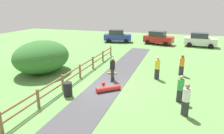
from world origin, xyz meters
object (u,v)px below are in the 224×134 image
at_px(bystander_white, 186,98).
at_px(bystander_yellow, 157,67).
at_px(skater_fallen, 108,88).
at_px(parked_car_white, 200,40).
at_px(bush_large, 42,57).
at_px(skater_riding, 112,68).
at_px(bystander_orange, 182,64).
at_px(parked_car_blue, 117,36).
at_px(bystander_green, 180,87).
at_px(trash_bin, 68,89).
at_px(skateboard_loose, 112,73).
at_px(parked_car_red, 158,38).

bearing_deg(bystander_white, bystander_yellow, 111.28).
height_order(skater_fallen, parked_car_white, parked_car_white).
relative_size(bush_large, skater_fallen, 3.34).
bearing_deg(bush_large, skater_riding, -1.62).
bearing_deg(bystander_orange, parked_car_blue, 125.17).
bearing_deg(bystander_green, trash_bin, -168.77).
height_order(bystander_white, parked_car_white, parked_car_white).
height_order(bush_large, parked_car_white, bush_large).
bearing_deg(trash_bin, parked_car_white, 64.82).
xyz_separation_m(trash_bin, skater_riding, (1.86, 3.46, 0.58)).
distance_m(skater_riding, skateboard_loose, 1.81).
xyz_separation_m(trash_bin, bystander_white, (7.02, -0.20, 0.53)).
bearing_deg(bystander_white, parked_car_red, 99.60).
relative_size(skateboard_loose, bystander_white, 0.46).
bearing_deg(parked_car_red, parked_car_blue, -179.80).
distance_m(skater_fallen, bystander_orange, 6.79).
xyz_separation_m(trash_bin, skateboard_loose, (1.36, 4.93, -0.36)).
xyz_separation_m(bush_large, skater_fallen, (6.72, -2.14, -1.16)).
xyz_separation_m(bush_large, bystander_orange, (11.40, 2.72, -0.40)).
xyz_separation_m(trash_bin, bystander_yellow, (5.04, 4.87, 0.54)).
bearing_deg(trash_bin, bush_large, 141.32).
height_order(trash_bin, skater_fallen, trash_bin).
relative_size(bush_large, bystander_orange, 2.98).
bearing_deg(parked_car_white, parked_car_red, 179.93).
xyz_separation_m(skateboard_loose, bystander_yellow, (3.69, -0.05, 0.91)).
bearing_deg(parked_car_white, bush_large, -130.55).
relative_size(skateboard_loose, parked_car_red, 0.18).
bearing_deg(bystander_yellow, parked_car_white, 74.01).
bearing_deg(trash_bin, bystander_yellow, 44.02).
bearing_deg(parked_car_blue, bush_large, -96.64).
relative_size(skateboard_loose, bystander_yellow, 0.46).
bearing_deg(bush_large, bystander_white, -18.36).
bearing_deg(bystander_green, bush_large, 168.48).
distance_m(skateboard_loose, parked_car_blue, 15.48).
bearing_deg(bystander_yellow, bystander_white, -68.72).
distance_m(bystander_white, parked_car_white, 20.20).
distance_m(skateboard_loose, parked_car_white, 16.97).
relative_size(bystander_green, parked_car_red, 0.38).
bearing_deg(skateboard_loose, bystander_orange, 14.59).
relative_size(skater_fallen, parked_car_blue, 0.35).
relative_size(skater_fallen, bystander_white, 0.87).
distance_m(bush_large, bystander_yellow, 9.68).
relative_size(bystander_yellow, bystander_orange, 1.04).
distance_m(parked_car_blue, parked_car_white, 12.00).
xyz_separation_m(trash_bin, bystander_green, (6.75, 1.34, 0.47)).
height_order(bush_large, parked_car_blue, bush_large).
relative_size(skater_fallen, bystander_orange, 0.89).
xyz_separation_m(bystander_yellow, parked_car_blue, (-7.70, 14.98, -0.03)).
bearing_deg(parked_car_red, parked_car_white, -0.07).
bearing_deg(parked_car_blue, bystander_orange, -54.83).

